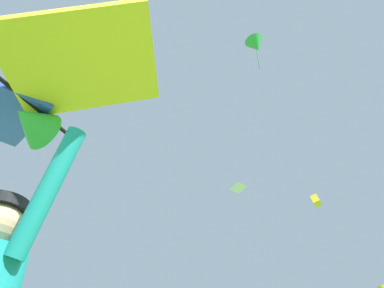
{
  "coord_description": "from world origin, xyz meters",
  "views": [
    {
      "loc": [
        1.74,
        -0.93,
        0.8
      ],
      "look_at": [
        0.18,
        1.65,
        3.02
      ],
      "focal_mm": 34.67,
      "sensor_mm": 36.0,
      "label": 1
    }
  ],
  "objects_px": {
    "distant_kite_white_overhead_distant": "(239,187)",
    "distant_kite_yellow_high_right": "(316,200)",
    "distant_kite_green_mid_right": "(256,45)",
    "held_stunt_kite": "(28,97)"
  },
  "relations": [
    {
      "from": "distant_kite_yellow_high_right",
      "to": "distant_kite_white_overhead_distant",
      "type": "distance_m",
      "value": 20.47
    },
    {
      "from": "distant_kite_green_mid_right",
      "to": "distant_kite_white_overhead_distant",
      "type": "height_order",
      "value": "distant_kite_green_mid_right"
    },
    {
      "from": "distant_kite_green_mid_right",
      "to": "distant_kite_yellow_high_right",
      "type": "bearing_deg",
      "value": 96.28
    },
    {
      "from": "distant_kite_yellow_high_right",
      "to": "distant_kite_white_overhead_distant",
      "type": "bearing_deg",
      "value": -88.75
    },
    {
      "from": "held_stunt_kite",
      "to": "distant_kite_yellow_high_right",
      "type": "bearing_deg",
      "value": 98.22
    },
    {
      "from": "held_stunt_kite",
      "to": "distant_kite_green_mid_right",
      "type": "xyz_separation_m",
      "value": [
        -2.54,
        13.27,
        16.28
      ]
    },
    {
      "from": "distant_kite_green_mid_right",
      "to": "distant_kite_white_overhead_distant",
      "type": "relative_size",
      "value": 3.49
    },
    {
      "from": "held_stunt_kite",
      "to": "distant_kite_white_overhead_distant",
      "type": "xyz_separation_m",
      "value": [
        -4.12,
        12.55,
        6.77
      ]
    },
    {
      "from": "distant_kite_yellow_high_right",
      "to": "held_stunt_kite",
      "type": "bearing_deg",
      "value": -81.78
    },
    {
      "from": "distant_kite_white_overhead_distant",
      "to": "distant_kite_yellow_high_right",
      "type": "bearing_deg",
      "value": 91.25
    }
  ]
}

